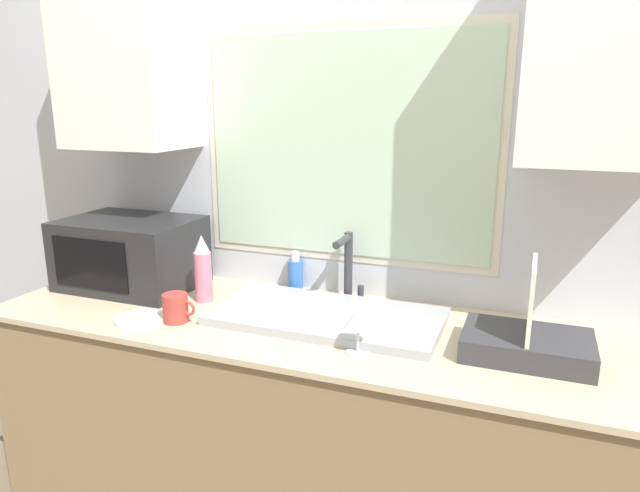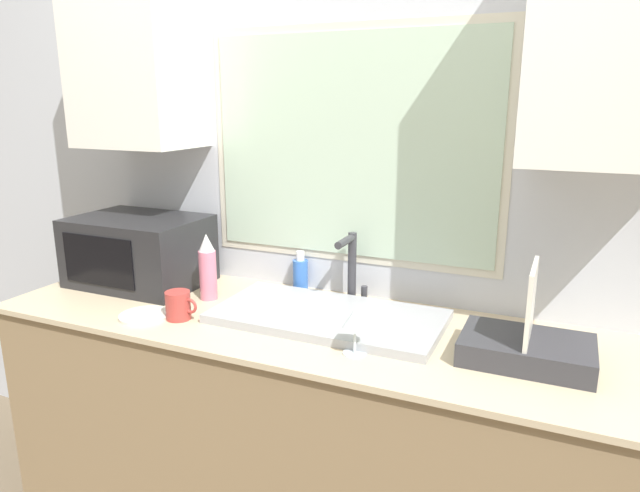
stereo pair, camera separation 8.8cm
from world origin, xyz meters
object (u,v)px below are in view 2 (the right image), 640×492
Objects in this scene: dish_rack at (527,346)px; mug_near_sink at (179,305)px; spray_bottle at (208,268)px; wine_glass at (355,320)px; microwave at (139,251)px; faucet at (351,263)px; soap_bottle at (300,273)px.

mug_near_sink is (-1.12, -0.14, 0.00)m from dish_rack.
wine_glass is at bearing -18.75° from spray_bottle.
dish_rack is 0.50m from wine_glass.
wine_glass is at bearing -14.94° from microwave.
faucet is 1.66× the size of soap_bottle.
spray_bottle is (-0.50, -0.19, -0.03)m from faucet.
dish_rack is at bearing -22.38° from faucet.
spray_bottle is 0.23m from mug_near_sink.
wine_glass is (0.17, -0.42, -0.04)m from faucet.
microwave reaches higher than wine_glass.
microwave is 1.52m from dish_rack.
faucet reaches higher than mug_near_sink.
mug_near_sink is 0.65m from wine_glass.
faucet is 0.25m from soap_bottle.
faucet is 0.50× the size of microwave.
dish_rack reaches higher than microwave.
mug_near_sink is at bearing -83.64° from spray_bottle.
faucet is 1.03× the size of spray_bottle.
faucet is at bearing 20.66° from spray_bottle.
soap_bottle reaches higher than mug_near_sink.
soap_bottle is (0.63, 0.19, -0.07)m from microwave.
wine_glass is (0.40, -0.47, 0.04)m from soap_bottle.
microwave is 3.30× the size of soap_bottle.
spray_bottle reaches higher than wine_glass.
microwave reaches higher than spray_bottle.
microwave is at bearing -170.72° from faucet.
dish_rack is 3.06× the size of mug_near_sink.
mug_near_sink is (-0.25, -0.45, -0.02)m from soap_bottle.
mug_near_sink is at bearing -33.95° from microwave.
soap_bottle is at bearing 61.28° from mug_near_sink.
faucet is 0.63m from mug_near_sink.
mug_near_sink is at bearing -118.72° from soap_bottle.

